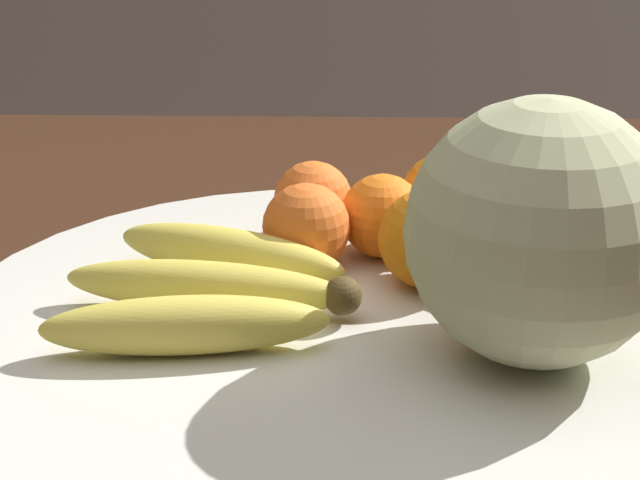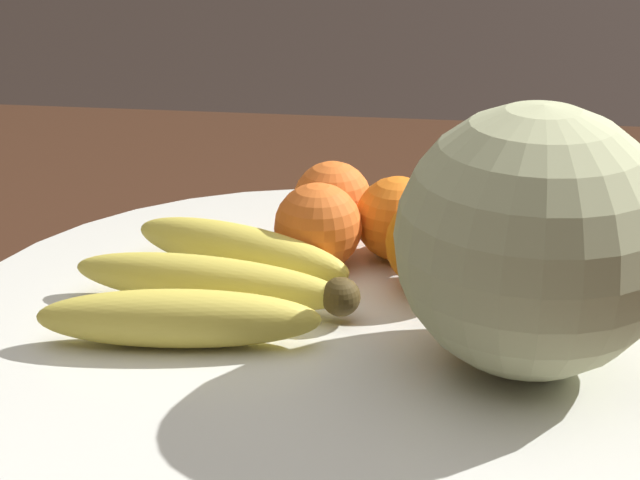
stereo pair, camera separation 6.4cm
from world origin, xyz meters
name	(u,v)px [view 2 (the right image)]	position (x,y,z in m)	size (l,w,h in m)	color
fruit_bowl	(320,326)	(-0.03, 0.03, 0.73)	(0.48, 0.48, 0.02)	silver
melon	(533,241)	(0.09, -0.02, 0.81)	(0.15, 0.15, 0.15)	#B2B789
banana_bunch	(213,282)	(-0.10, 0.03, 0.75)	(0.19, 0.18, 0.03)	#473819
orange_front_left	(465,203)	(0.06, 0.15, 0.77)	(0.06, 0.06, 0.06)	orange
orange_front_right	(398,218)	(0.01, 0.13, 0.76)	(0.06, 0.06, 0.06)	orange
orange_mid_center	(436,243)	(0.04, 0.08, 0.77)	(0.07, 0.07, 0.07)	orange
orange_back_left	(332,200)	(-0.04, 0.16, 0.76)	(0.06, 0.06, 0.06)	orange
orange_back_right	(537,248)	(0.11, 0.08, 0.76)	(0.06, 0.06, 0.06)	orange
orange_top_small	(318,227)	(-0.04, 0.10, 0.76)	(0.06, 0.06, 0.06)	orange
produce_tag	(492,293)	(0.08, 0.07, 0.74)	(0.09, 0.08, 0.00)	white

